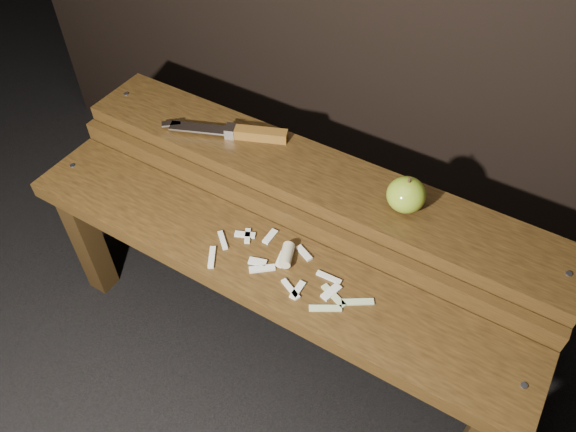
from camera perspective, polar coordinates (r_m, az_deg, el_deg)
The scene contains 6 objects.
ground at distance 1.57m, azimuth -1.16°, elevation -12.51°, with size 60.00×60.00×0.00m, color black.
bench_front_tier at distance 1.25m, azimuth -2.89°, elevation -6.50°, with size 1.20×0.20×0.42m.
bench_rear_tier at distance 1.33m, azimuth 2.36°, elevation 1.83°, with size 1.20×0.21×0.50m.
apple at distance 1.19m, azimuth 11.92°, elevation 2.13°, with size 0.08×0.08×0.09m.
knife at distance 1.35m, azimuth -4.44°, elevation 8.44°, with size 0.30×0.14×0.03m.
apple_scraps at distance 1.18m, azimuth -0.28°, elevation -4.83°, with size 0.38×0.16×0.03m.
Camera 1 is at (0.43, -0.65, 1.37)m, focal length 35.00 mm.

